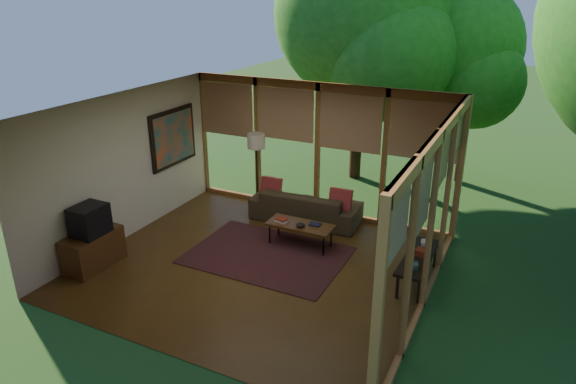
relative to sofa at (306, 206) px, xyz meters
The scene contains 25 objects.
floor 2.02m from the sofa, 89.39° to the right, with size 5.50×5.50×0.00m, color brown.
ceiling 3.11m from the sofa, 89.39° to the right, with size 5.50×5.50×0.00m, color white.
wall_left 3.54m from the sofa, 143.76° to the right, with size 0.04×5.00×2.70m, color silver.
wall_front 4.62m from the sofa, 89.73° to the right, with size 5.50×0.04×2.70m, color silver.
window_wall_back 1.15m from the sofa, 87.55° to the left, with size 5.50×0.12×2.70m, color #9D6330.
window_wall_right 3.57m from the sofa, 35.82° to the right, with size 0.12×5.00×2.70m, color #9D6330.
tree_nw 4.63m from the sofa, 89.51° to the left, with size 4.01×4.01×5.88m.
tree_ne 5.14m from the sofa, 63.04° to the left, with size 2.95×2.95×4.60m.
rug 1.66m from the sofa, 90.16° to the right, with size 2.68×1.90×0.01m, color maroon.
sofa is the anchor object (origin of this frame).
pillow_left 0.80m from the sofa, behind, with size 0.42×0.14×0.42m, color maroon.
pillow_right 0.80m from the sofa, ahead, with size 0.43×0.14×0.43m, color maroon.
ct_book_lower 1.09m from the sofa, 89.73° to the right, with size 0.22×0.17×0.03m, color beige.
ct_book_upper 1.09m from the sofa, 89.73° to the right, with size 0.19×0.15×0.03m, color maroon.
ct_book_side 1.13m from the sofa, 57.44° to the right, with size 0.20×0.15×0.03m, color black.
ct_bowl 1.21m from the sofa, 70.24° to the right, with size 0.16×0.16×0.07m, color black.
media_cabinet 4.04m from the sofa, 127.26° to the right, with size 0.50×1.00×0.60m, color #573317.
television 4.07m from the sofa, 127.03° to the right, with size 0.45×0.55×0.50m, color black.
console_book_a 2.98m from the sofa, 35.60° to the right, with size 0.20×0.14×0.07m, color #335A51.
console_book_b 2.75m from the sofa, 27.93° to the right, with size 0.22×0.16×0.10m, color maroon.
console_book_c 2.58m from the sofa, 20.05° to the right, with size 0.25×0.18×0.07m, color beige.
floor_lamp 1.58m from the sofa, behind, with size 0.36×0.36×1.65m.
coffee_table 1.09m from the sofa, 70.94° to the right, with size 1.20×0.50×0.43m.
side_console 2.77m from the sofa, 28.84° to the right, with size 0.60×1.40×0.46m.
wall_painting 3.02m from the sofa, 167.43° to the right, with size 0.06×1.35×1.15m.
Camera 1 is at (3.80, -6.61, 4.38)m, focal length 32.00 mm.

